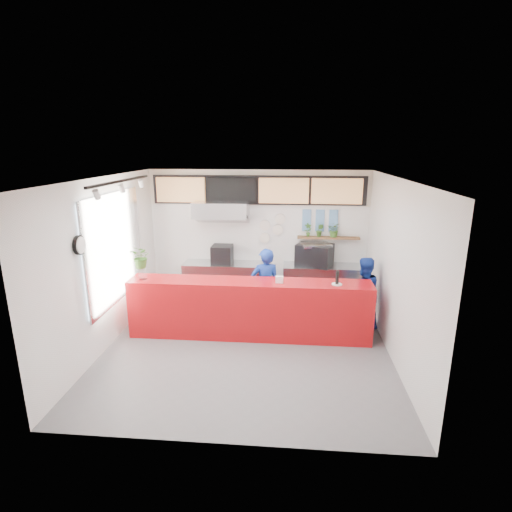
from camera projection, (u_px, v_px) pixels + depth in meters
The scene contains 45 objects.
floor at pixel (247, 345), 7.25m from camera, with size 5.00×5.00×0.00m, color slate.
ceiling at pixel (246, 178), 6.46m from camera, with size 5.00×5.00×0.00m, color silver.
wall_back at pixel (258, 235), 9.26m from camera, with size 5.00×5.00×0.00m, color white.
wall_left at pixel (107, 263), 7.06m from camera, with size 5.00×5.00×0.00m, color white.
wall_right at pixel (396, 270), 6.65m from camera, with size 5.00×5.00×0.00m, color white.
service_counter at pixel (249, 309), 7.49m from camera, with size 4.50×0.60×1.10m, color #B00C11.
cream_band at pixel (258, 188), 8.96m from camera, with size 5.00×0.02×0.80m, color beige.
prep_bench at pixel (223, 281), 9.32m from camera, with size 1.80×0.60×0.90m, color #B2B5BA.
panini_oven at pixel (222, 254), 9.14m from camera, with size 0.46×0.46×0.41m, color black.
extraction_hood at pixel (221, 209), 8.82m from camera, with size 1.20×0.70×0.35m, color #B2B5BA.
hood_lip at pixel (221, 218), 8.87m from camera, with size 1.20×0.70×0.08m, color #B2B5BA.
right_bench at pixel (323, 284), 9.12m from camera, with size 1.80×0.60×0.90m, color #B2B5BA.
espresso_machine at pixel (314, 255), 8.96m from camera, with size 0.76×0.54×0.49m, color black.
espresso_tray at pixel (315, 245), 8.90m from camera, with size 0.65×0.45×0.06m, color #B6B9BD.
herb_shelf at pixel (328, 238), 9.03m from camera, with size 1.40×0.18×0.04m, color brown.
menu_board_far_left at pixel (181, 190), 9.01m from camera, with size 1.10×0.10×0.55m, color tan.
menu_board_mid_left at pixel (232, 190), 8.91m from camera, with size 1.10×0.10×0.55m, color black.
menu_board_mid_right at pixel (284, 191), 8.82m from camera, with size 1.10×0.10×0.55m, color tan.
menu_board_far_right at pixel (337, 191), 8.72m from camera, with size 1.10×0.10×0.55m, color tan.
soffit at pixel (258, 190), 8.94m from camera, with size 4.80×0.04×0.65m, color black.
window_pane at pixel (114, 248), 7.30m from camera, with size 0.04×2.20×1.90m, color silver.
window_frame at pixel (115, 248), 7.30m from camera, with size 0.03×2.30×2.00m, color #B2B5BA.
wall_clock_rim at pixel (79, 245), 6.05m from camera, with size 0.30×0.30×0.05m, color black.
wall_clock_face at pixel (81, 245), 6.05m from camera, with size 0.26×0.26×0.02m, color white.
track_rail at pixel (121, 181), 6.65m from camera, with size 0.05×2.40×0.04m, color black.
dec_plate_a at pixel (265, 225), 9.15m from camera, with size 0.24×0.24×0.03m, color silver.
dec_plate_b at pixel (278, 230), 9.15m from camera, with size 0.24×0.24×0.03m, color silver.
dec_plate_c at pixel (265, 238), 9.23m from camera, with size 0.24×0.24×0.03m, color silver.
dec_plate_d at pixel (280, 219), 9.08m from camera, with size 0.24×0.24×0.03m, color silver.
photo_frame_a at pixel (307, 215), 9.02m from camera, with size 0.20×0.02×0.25m, color #598CBF.
photo_frame_b at pixel (320, 215), 8.99m from camera, with size 0.20×0.02×0.25m, color #598CBF.
photo_frame_c at pixel (334, 215), 8.97m from camera, with size 0.20×0.02×0.25m, color #598CBF.
photo_frame_d at pixel (306, 226), 9.08m from camera, with size 0.20×0.02×0.25m, color #598CBF.
photo_frame_e at pixel (320, 226), 9.06m from camera, with size 0.20×0.02×0.25m, color #598CBF.
photo_frame_f at pixel (333, 226), 9.03m from camera, with size 0.20×0.02×0.25m, color #598CBF.
staff_center at pixel (265, 287), 7.95m from camera, with size 0.58×0.38×1.58m, color navy.
staff_right at pixel (363, 294), 7.76m from camera, with size 0.71×0.55×1.46m, color navy.
herb_a at pixel (308, 230), 9.02m from camera, with size 0.16×0.11×0.31m, color #386824.
herb_b at pixel (320, 230), 9.00m from camera, with size 0.16×0.13×0.30m, color #386824.
herb_c at pixel (335, 230), 8.97m from camera, with size 0.30×0.26×0.34m, color #386824.
glass_vase at pixel (143, 274), 7.42m from camera, with size 0.16×0.16×0.20m, color white.
basil_vase at pixel (141, 257), 7.33m from camera, with size 0.38×0.33×0.42m, color #386824.
napkin_holder at pixel (279, 280), 7.24m from camera, with size 0.14×0.09×0.12m, color white.
white_plate at pixel (337, 284), 7.16m from camera, with size 0.18×0.18×0.01m, color white.
pepper_mill at pixel (337, 277), 7.12m from camera, with size 0.06×0.06×0.25m, color black.
Camera 1 is at (0.72, -6.52, 3.50)m, focal length 28.00 mm.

